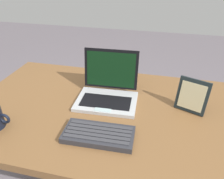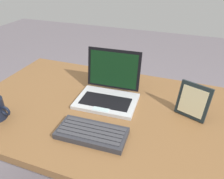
# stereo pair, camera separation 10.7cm
# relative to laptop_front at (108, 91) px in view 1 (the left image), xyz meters

# --- Properties ---
(desk) EXTENTS (1.43, 0.83, 0.74)m
(desk) POSITION_rel_laptop_front_xyz_m (0.03, -0.08, -0.15)
(desk) COLOR brown
(desk) RESTS_ON ground
(laptop_front) EXTENTS (0.32, 0.27, 0.24)m
(laptop_front) POSITION_rel_laptop_front_xyz_m (0.00, 0.00, 0.00)
(laptop_front) COLOR #B3B6B8
(laptop_front) RESTS_ON desk
(external_keyboard) EXTENTS (0.30, 0.15, 0.03)m
(external_keyboard) POSITION_rel_laptop_front_xyz_m (0.03, -0.28, -0.03)
(external_keyboard) COLOR #2C2C32
(external_keyboard) RESTS_ON desk
(photo_frame) EXTENTS (0.15, 0.09, 0.17)m
(photo_frame) POSITION_rel_laptop_front_xyz_m (0.41, -0.00, 0.03)
(photo_frame) COLOR black
(photo_frame) RESTS_ON desk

